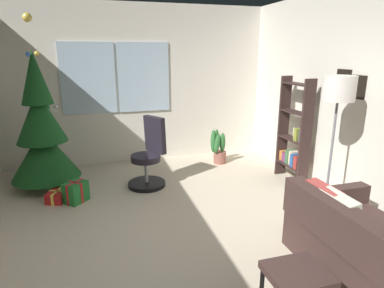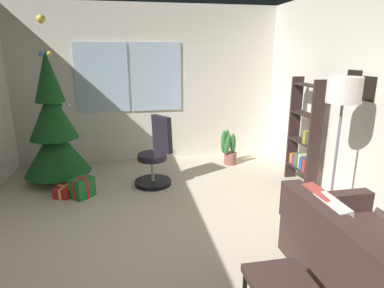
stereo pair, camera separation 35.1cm
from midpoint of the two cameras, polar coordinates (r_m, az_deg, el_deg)
The scene contains 10 objects.
ground_plane at distance 3.50m, azimuth -4.68°, elevation -19.28°, with size 4.71×6.25×0.10m, color #C3B49C.
wall_back_with_windows at distance 6.04m, azimuth -11.44°, elevation 10.09°, with size 4.71×0.12×2.77m.
footstool at distance 2.72m, azimuth 14.16°, elevation -21.70°, with size 0.45×0.40×0.38m.
holiday_tree at distance 5.24m, azimuth -26.49°, elevation 1.57°, with size 0.97×0.97×2.46m.
gift_box_red at distance 4.92m, azimuth -24.32°, elevation -8.28°, with size 0.32×0.37×0.15m.
gift_box_green at distance 4.77m, azimuth -21.67°, elevation -7.84°, with size 0.36×0.36×0.29m.
office_chair at distance 4.96m, azimuth -9.54°, elevation -2.77°, with size 0.59×0.57×1.04m.
bookshelf at distance 5.17m, azimuth 15.56°, elevation 1.08°, with size 0.18×0.64×1.61m.
floor_lamp at distance 3.96m, azimuth 21.81°, elevation 7.29°, with size 0.36×0.36×1.71m.
potted_plant at distance 5.90m, azimuth 2.90°, elevation -0.76°, with size 0.31×0.37×0.64m.
Camera 1 is at (-0.72, -2.77, 1.96)m, focal length 30.55 mm.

